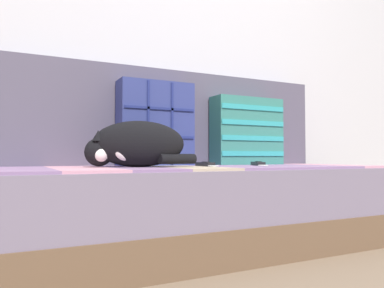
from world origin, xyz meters
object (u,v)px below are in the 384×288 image
couch (199,206)px  throw_pillow_striped (247,131)px  throw_pillow_quilted (155,124)px  game_remote_far (258,164)px  sleeping_cat (134,145)px  game_remote_near (206,164)px

couch → throw_pillow_striped: size_ratio=4.47×
couch → throw_pillow_quilted: bearing=125.8°
throw_pillow_quilted → game_remote_far: size_ratio=2.05×
throw_pillow_quilted → throw_pillow_striped: 0.55m
throw_pillow_quilted → game_remote_far: throw_pillow_quilted is taller
couch → throw_pillow_quilted: (-0.14, 0.20, 0.40)m
throw_pillow_quilted → game_remote_far: 0.55m
couch → sleeping_cat: size_ratio=4.15×
throw_pillow_striped → game_remote_far: size_ratio=2.05×
throw_pillow_striped → game_remote_near: throw_pillow_striped is taller
throw_pillow_quilted → couch: bearing=-54.2°
throw_pillow_quilted → throw_pillow_striped: throw_pillow_quilted is taller
game_remote_near → game_remote_far: same height
couch → throw_pillow_striped: bearing=25.7°
couch → sleeping_cat: sleeping_cat is taller
couch → sleeping_cat: (-0.33, -0.04, 0.28)m
game_remote_near → couch: bearing=101.7°
throw_pillow_quilted → sleeping_cat: (-0.19, -0.23, -0.12)m
game_remote_far → throw_pillow_striped: bearing=67.2°
game_remote_near → game_remote_far: (0.30, 0.00, 0.00)m
game_remote_near → sleeping_cat: bearing=177.8°
throw_pillow_striped → game_remote_near: (-0.40, -0.25, -0.18)m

